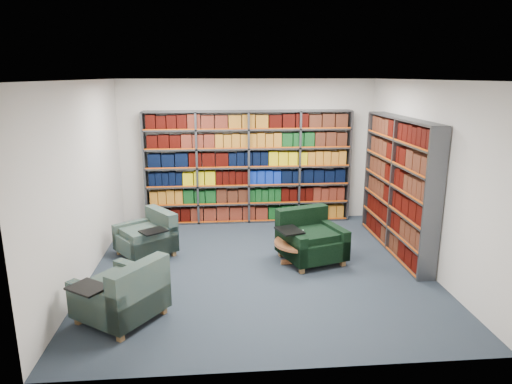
{
  "coord_description": "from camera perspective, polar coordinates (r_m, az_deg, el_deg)",
  "views": [
    {
      "loc": [
        -0.6,
        -6.44,
        2.86
      ],
      "look_at": [
        0.0,
        0.6,
        1.05
      ],
      "focal_mm": 32.0,
      "sensor_mm": 36.0,
      "label": 1
    }
  ],
  "objects": [
    {
      "name": "chair_teal_left",
      "position": [
        7.7,
        -13.13,
        -5.54
      ],
      "size": [
        1.1,
        1.11,
        0.72
      ],
      "color": "#072739",
      "rests_on": "ground"
    },
    {
      "name": "chair_green_right",
      "position": [
        7.34,
        6.61,
        -5.98
      ],
      "size": [
        1.15,
        1.1,
        0.8
      ],
      "color": "black",
      "rests_on": "ground"
    },
    {
      "name": "bookshelf_back",
      "position": [
        8.98,
        -0.95,
        3.05
      ],
      "size": [
        4.0,
        0.28,
        2.2
      ],
      "color": "#47494F",
      "rests_on": "ground"
    },
    {
      "name": "chair_teal_front",
      "position": [
        5.77,
        -16.05,
        -12.45
      ],
      "size": [
        1.19,
        1.19,
        0.78
      ],
      "color": "#072739",
      "rests_on": "ground"
    },
    {
      "name": "bookshelf_right",
      "position": [
        7.83,
        17.33,
        0.71
      ],
      "size": [
        0.28,
        2.5,
        2.2
      ],
      "color": "#47494F",
      "rests_on": "ground"
    },
    {
      "name": "coffee_table",
      "position": [
        7.15,
        5.45,
        -6.74
      ],
      "size": [
        0.79,
        0.79,
        0.55
      ],
      "color": "#9E5731",
      "rests_on": "ground"
    },
    {
      "name": "room_shell",
      "position": [
        6.63,
        0.44,
        1.65
      ],
      "size": [
        5.02,
        5.02,
        2.82
      ],
      "color": "#1E2430",
      "rests_on": "ground"
    }
  ]
}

